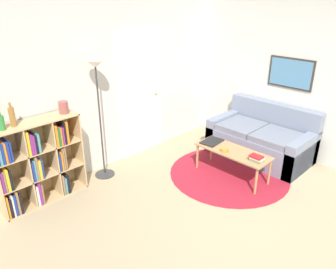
{
  "coord_description": "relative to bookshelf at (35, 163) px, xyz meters",
  "views": [
    {
      "loc": [
        -2.86,
        -1.34,
        2.58
      ],
      "look_at": [
        -0.05,
        1.48,
        0.85
      ],
      "focal_mm": 35.0,
      "sensor_mm": 36.0,
      "label": 1
    }
  ],
  "objects": [
    {
      "name": "ground_plane",
      "position": [
        1.46,
        -2.51,
        -0.56
      ],
      "size": [
        14.0,
        14.0,
        0.0
      ],
      "primitive_type": "plane",
      "color": "tan"
    },
    {
      "name": "floor_lamp",
      "position": [
        1.0,
        -0.05,
        0.79
      ],
      "size": [
        0.3,
        0.3,
        1.76
      ],
      "color": "#333333",
      "rests_on": "ground_plane"
    },
    {
      "name": "coffee_table",
      "position": [
        2.35,
        -1.44,
        -0.17
      ],
      "size": [
        0.44,
        1.13,
        0.43
      ],
      "color": "#AD7F51",
      "rests_on": "ground_plane"
    },
    {
      "name": "book_stack_on_table",
      "position": [
        2.3,
        -1.87,
        -0.08
      ],
      "size": [
        0.14,
        0.19,
        0.09
      ],
      "color": "teal",
      "rests_on": "coffee_table"
    },
    {
      "name": "bottle_middle",
      "position": [
        -0.3,
        -0.02,
        0.65
      ],
      "size": [
        0.07,
        0.07,
        0.21
      ],
      "color": "#2D8438",
      "rests_on": "bookshelf"
    },
    {
      "name": "bowl",
      "position": [
        2.23,
        -1.37,
        -0.1
      ],
      "size": [
        0.12,
        0.12,
        0.05
      ],
      "color": "orange",
      "rests_on": "coffee_table"
    },
    {
      "name": "wall_right",
      "position": [
        3.73,
        -1.17,
        0.74
      ],
      "size": [
        0.08,
        5.7,
        2.6
      ],
      "color": "silver",
      "rests_on": "ground_plane"
    },
    {
      "name": "bookshelf",
      "position": [
        0.0,
        0.0,
        0.0
      ],
      "size": [
        1.12,
        0.34,
        1.12
      ],
      "color": "tan",
      "rests_on": "ground_plane"
    },
    {
      "name": "wall_back",
      "position": [
        1.48,
        0.21,
        0.73
      ],
      "size": [
        7.48,
        0.11,
        2.6
      ],
      "color": "silver",
      "rests_on": "ground_plane"
    },
    {
      "name": "vase_on_shelf",
      "position": [
        0.49,
        -0.0,
        0.64
      ],
      "size": [
        0.12,
        0.12,
        0.16
      ],
      "color": "#934C47",
      "rests_on": "bookshelf"
    },
    {
      "name": "couch",
      "position": [
        3.29,
        -1.39,
        -0.27
      ],
      "size": [
        0.91,
        1.62,
        0.87
      ],
      "color": "gray",
      "rests_on": "ground_plane"
    },
    {
      "name": "bottle_right",
      "position": [
        -0.16,
        0.0,
        0.69
      ],
      "size": [
        0.07,
        0.07,
        0.29
      ],
      "color": "olive",
      "rests_on": "bookshelf"
    },
    {
      "name": "laptop",
      "position": [
        2.36,
        -1.04,
        -0.12
      ],
      "size": [
        0.37,
        0.28,
        0.02
      ],
      "color": "black",
      "rests_on": "coffee_table"
    },
    {
      "name": "rug",
      "position": [
        2.38,
        -1.39,
        -0.55
      ],
      "size": [
        1.82,
        1.82,
        0.01
      ],
      "color": "maroon",
      "rests_on": "ground_plane"
    }
  ]
}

